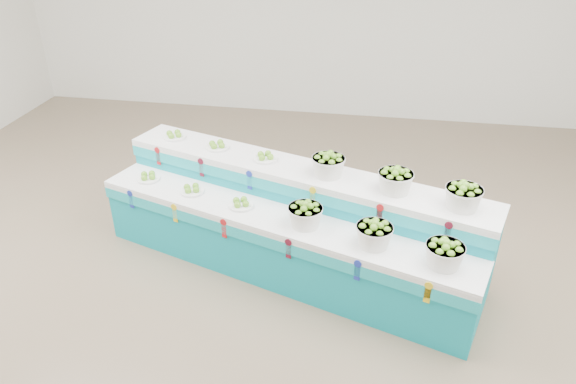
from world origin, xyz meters
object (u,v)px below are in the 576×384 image
object	(u,v)px
display_stand	(288,223)
basket_upper_right	(463,196)
plate_upper_mid	(217,145)
basket_lower_left	(305,215)

from	to	relation	value
display_stand	basket_upper_right	size ratio (longest dim) A/B	12.19
display_stand	plate_upper_mid	xyz separation A→B (m)	(-0.87, 0.55, 0.56)
display_stand	basket_lower_left	size ratio (longest dim) A/B	12.19
display_stand	basket_upper_right	bearing A→B (deg)	8.74
plate_upper_mid	basket_upper_right	distance (m)	2.62
basket_lower_left	basket_upper_right	world-z (taller)	basket_upper_right
basket_lower_left	plate_upper_mid	bearing A→B (deg)	141.12
basket_lower_left	basket_upper_right	size ratio (longest dim) A/B	1.00
plate_upper_mid	basket_upper_right	bearing A→B (deg)	-18.26
basket_lower_left	basket_upper_right	bearing A→B (deg)	2.64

